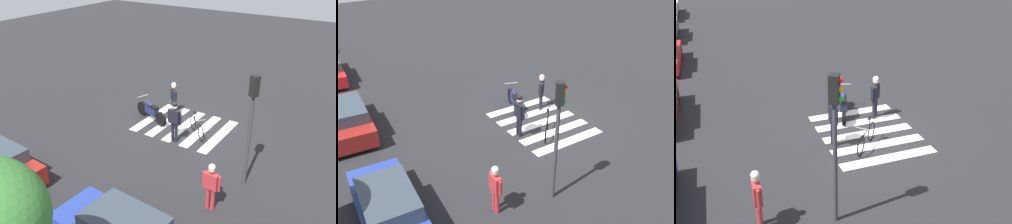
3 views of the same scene
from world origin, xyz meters
The scene contains 8 objects.
ground_plane centered at (0.00, 0.00, 0.00)m, with size 60.00×60.00×0.00m, color #232326.
police_motorcycle centered at (1.70, 0.33, 0.47)m, with size 2.16×0.97×1.06m.
leaning_bicycle centered at (-0.89, 0.44, 0.38)m, with size 1.35×1.23×1.01m.
officer_on_foot centered at (-0.32, 1.45, 1.10)m, with size 0.70×0.25×1.88m.
officer_by_motorcycle centered at (1.09, -0.75, 1.00)m, with size 0.50×0.49×1.74m.
pedestrian_bystander centered at (-3.62, 4.56, 0.98)m, with size 0.65×0.23×1.72m.
crosswalk_stripes centered at (0.00, 0.00, 0.00)m, with size 4.05×3.41×0.01m.
traffic_light_pole centered at (-4.06, 2.64, 2.77)m, with size 0.33×0.36×4.11m.
Camera 3 is at (-12.16, 5.40, 7.39)m, focal length 44.17 mm.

